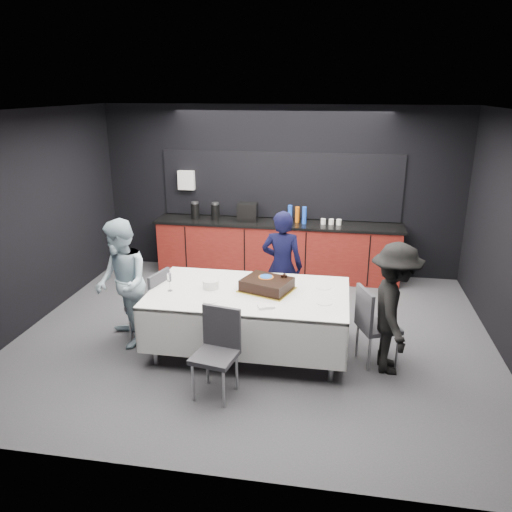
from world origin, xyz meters
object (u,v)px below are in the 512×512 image
Objects in this scene: plate_stack at (211,284)px; chair_right at (372,321)px; chair_left at (153,301)px; person_right at (394,309)px; champagne_flute at (169,278)px; party_table at (249,302)px; chair_near at (218,346)px; cake_assembly at (267,285)px; person_center at (282,266)px; person_left at (122,284)px.

chair_right reaches higher than plate_stack.
chair_left is 2.89m from person_right.
champagne_flute reaches higher than chair_right.
chair_near reaches higher than party_table.
plate_stack is 0.13× the size of person_right.
champagne_flute is 1.14m from chair_near.
chair_near is (1.07, -0.98, 0.00)m from chair_left.
chair_left is 1.45m from chair_near.
cake_assembly reaches higher than chair_left.
party_table is 2.51× the size of chair_near.
chair_near is at bearing -42.43° from chair_left.
person_center reaches higher than chair_near.
chair_left is at bearing 176.34° from party_table.
cake_assembly reaches higher than chair_near.
champagne_flute is 0.15× the size of person_right.
champagne_flute reaches higher than cake_assembly.
person_center is at bearing 51.63° from plate_stack.
person_left is (-0.64, 0.09, -0.15)m from champagne_flute.
chair_right is at bearing 54.97° from person_left.
person_center is at bearing 83.63° from person_left.
person_right is at bearing -4.51° from chair_left.
party_table is at bearing 178.40° from chair_right.
person_left is (-1.56, -0.05, 0.15)m from party_table.
person_center is (-1.16, 1.00, 0.23)m from chair_right.
champagne_flute is (-0.92, -0.14, 0.30)m from party_table.
chair_right is 0.58× the size of person_left.
person_right is (1.80, 0.75, 0.21)m from chair_near.
champagne_flute is 2.39m from chair_right.
chair_left reaches higher than plate_stack.
person_right reaches higher than party_table.
chair_right is at bearing -1.60° from party_table.
champagne_flute reaches higher than party_table.
person_left reaches higher than chair_left.
plate_stack is (-0.67, -0.04, -0.02)m from cake_assembly.
chair_left is at bearing 76.41° from person_left.
person_left is (-1.84, -1.01, 0.03)m from person_center.
cake_assembly is 0.90m from person_center.
champagne_flute reaches higher than chair_left.
cake_assembly is (0.20, 0.07, 0.21)m from party_table.
cake_assembly is 3.11× the size of champagne_flute.
person_left is at bearing -178.03° from party_table.
person_center reaches higher than plate_stack.
person_center is at bearing 73.94° from party_table.
cake_assembly is 1.14m from champagne_flute.
party_table is at bearing -161.42° from cake_assembly.
person_right reaches higher than cake_assembly.
chair_near is 1.92m from person_center.
party_table is 1.01m from person_center.
champagne_flute is 1.64m from person_center.
party_table is 1.57m from person_left.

